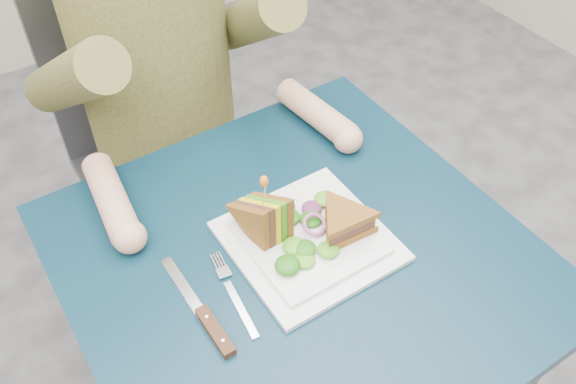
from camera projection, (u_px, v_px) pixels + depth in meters
table at (298, 282)px, 1.10m from camera, size 0.75×0.75×0.73m
chair at (155, 130)px, 1.56m from camera, size 0.42×0.40×0.93m
diner at (149, 18)px, 1.23m from camera, size 0.54×0.59×0.74m
plate at (309, 240)px, 1.05m from camera, size 0.26×0.26×0.02m
sandwich_flat at (344, 222)px, 1.03m from camera, size 0.13×0.13×0.05m
sandwich_upright at (266, 220)px, 1.02m from camera, size 0.08×0.14×0.14m
fork at (235, 296)px, 0.98m from camera, size 0.04×0.18×0.01m
knife at (209, 322)px, 0.94m from camera, size 0.02×0.22×0.02m
toothpick at (264, 194)px, 0.98m from camera, size 0.01×0.01×0.06m
toothpick_frill at (264, 181)px, 0.96m from camera, size 0.01×0.01×0.02m
lettuce_spill at (308, 227)px, 1.05m from camera, size 0.15×0.13×0.02m
onion_ring at (315, 224)px, 1.04m from camera, size 0.04×0.04×0.02m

